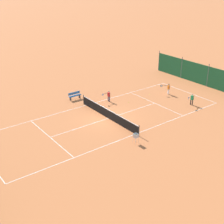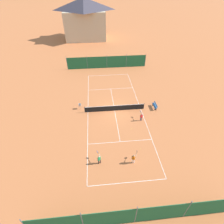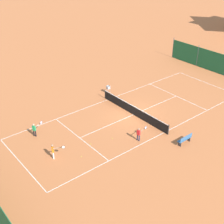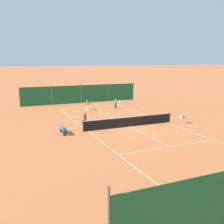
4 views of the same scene
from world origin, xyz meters
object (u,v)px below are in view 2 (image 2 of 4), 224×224
tennis_ball_alley_right (132,129)px  courtside_bench (155,106)px  player_far_baseline (141,116)px  tennis_ball_mid_court (140,149)px  alpine_chalet (85,18)px  tennis_net (115,108)px  player_near_service (99,159)px  player_near_baseline (134,158)px  ball_hopper (80,105)px  tennis_ball_near_corner (131,140)px

tennis_ball_alley_right → courtside_bench: courtside_bench is taller
courtside_bench → player_far_baseline: bearing=-136.4°
tennis_ball_mid_court → alpine_chalet: size_ratio=0.01×
tennis_ball_mid_court → tennis_net: bearing=106.3°
player_near_service → alpine_chalet: (-2.08, 47.31, 5.08)m
tennis_net → player_near_baseline: (1.05, -9.56, 0.27)m
player_far_baseline → player_near_baseline: size_ratio=0.94×
player_near_baseline → alpine_chalet: bearing=97.0°
player_near_service → tennis_ball_mid_court: 5.28m
ball_hopper → tennis_ball_alley_right: bearing=-36.1°
player_near_service → tennis_ball_near_corner: 5.17m
tennis_net → ball_hopper: (-5.30, 1.02, 0.16)m
tennis_ball_near_corner → player_far_baseline: bearing=58.9°
player_far_baseline → player_near_baseline: player_near_baseline is taller
player_near_baseline → tennis_ball_near_corner: player_near_baseline is taller
tennis_ball_near_corner → alpine_chalet: bearing=98.0°
tennis_net → tennis_ball_near_corner: bearing=-77.6°
tennis_net → ball_hopper: size_ratio=10.31×
player_near_baseline → courtside_bench: size_ratio=0.88×
tennis_net → ball_hopper: tennis_net is taller
tennis_ball_near_corner → alpine_chalet: 45.06m
tennis_net → player_far_baseline: bearing=-36.7°
tennis_ball_alley_right → courtside_bench: bearing=44.0°
tennis_net → tennis_ball_alley_right: (1.90, -4.23, -0.47)m
player_near_service → courtside_bench: size_ratio=0.85×
player_far_baseline → ball_hopper: (-8.81, 3.64, -0.07)m
player_far_baseline → ball_hopper: 9.54m
tennis_ball_near_corner → alpine_chalet: (-6.20, 44.26, 5.79)m
courtside_bench → alpine_chalet: bearing=106.4°
player_near_baseline → tennis_ball_mid_court: bearing=55.5°
tennis_ball_near_corner → courtside_bench: courtside_bench is taller
tennis_net → tennis_ball_mid_court: (2.27, -7.78, -0.47)m
tennis_ball_alley_right → courtside_bench: size_ratio=0.04×
player_near_baseline → courtside_bench: player_near_baseline is taller
tennis_ball_near_corner → courtside_bench: bearing=51.5°
player_far_baseline → alpine_chalet: bearing=101.6°
player_near_service → courtside_bench: 13.02m
tennis_net → tennis_ball_near_corner: (1.37, -6.20, -0.47)m
player_near_baseline → player_near_service: 3.81m
player_near_baseline → ball_hopper: (-6.35, 10.58, -0.11)m
player_far_baseline → ball_hopper: player_far_baseline is taller
player_near_baseline → tennis_ball_near_corner: bearing=84.6°
player_far_baseline → tennis_ball_mid_court: size_ratio=18.86×
tennis_ball_alley_right → tennis_ball_near_corner: bearing=-105.1°
courtside_bench → alpine_chalet: alpine_chalet is taller
tennis_ball_mid_court → tennis_ball_near_corner: same height
player_far_baseline → alpine_chalet: alpine_chalet is taller
ball_hopper → courtside_bench: (11.64, -0.95, -0.20)m
player_far_baseline → tennis_ball_alley_right: bearing=-135.3°
alpine_chalet → tennis_net: bearing=-82.8°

